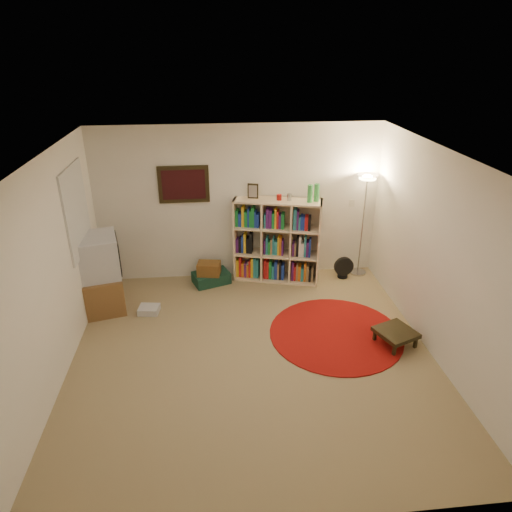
{
  "coord_description": "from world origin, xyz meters",
  "views": [
    {
      "loc": [
        -0.45,
        -4.66,
        3.6
      ],
      "look_at": [
        0.1,
        0.6,
        1.1
      ],
      "focal_mm": 32.0,
      "sensor_mm": 36.0,
      "label": 1
    }
  ],
  "objects_px": {
    "floor_fan": "(344,268)",
    "side_table": "(396,333)",
    "suitcase": "(211,278)",
    "bookshelf": "(276,242)",
    "floor_lamp": "(366,193)",
    "tv_stand": "(102,274)"
  },
  "relations": [
    {
      "from": "floor_fan",
      "to": "side_table",
      "type": "relative_size",
      "value": 0.63
    },
    {
      "from": "suitcase",
      "to": "floor_lamp",
      "type": "bearing_deg",
      "value": -17.72
    },
    {
      "from": "bookshelf",
      "to": "tv_stand",
      "type": "height_order",
      "value": "bookshelf"
    },
    {
      "from": "suitcase",
      "to": "tv_stand",
      "type": "bearing_deg",
      "value": -179.96
    },
    {
      "from": "floor_fan",
      "to": "side_table",
      "type": "height_order",
      "value": "floor_fan"
    },
    {
      "from": "bookshelf",
      "to": "floor_fan",
      "type": "bearing_deg",
      "value": 9.82
    },
    {
      "from": "floor_fan",
      "to": "tv_stand",
      "type": "relative_size",
      "value": 0.33
    },
    {
      "from": "tv_stand",
      "to": "bookshelf",
      "type": "bearing_deg",
      "value": -0.42
    },
    {
      "from": "suitcase",
      "to": "side_table",
      "type": "relative_size",
      "value": 1.11
    },
    {
      "from": "side_table",
      "to": "suitcase",
      "type": "bearing_deg",
      "value": 140.7
    },
    {
      "from": "side_table",
      "to": "bookshelf",
      "type": "bearing_deg",
      "value": 123.16
    },
    {
      "from": "bookshelf",
      "to": "floor_lamp",
      "type": "height_order",
      "value": "floor_lamp"
    },
    {
      "from": "suitcase",
      "to": "side_table",
      "type": "height_order",
      "value": "side_table"
    },
    {
      "from": "floor_lamp",
      "to": "bookshelf",
      "type": "bearing_deg",
      "value": -178.45
    },
    {
      "from": "bookshelf",
      "to": "tv_stand",
      "type": "xyz_separation_m",
      "value": [
        -2.64,
        -0.62,
        -0.12
      ]
    },
    {
      "from": "bookshelf",
      "to": "suitcase",
      "type": "bearing_deg",
      "value": -162.34
    },
    {
      "from": "bookshelf",
      "to": "floor_fan",
      "type": "distance_m",
      "value": 1.24
    },
    {
      "from": "bookshelf",
      "to": "suitcase",
      "type": "height_order",
      "value": "bookshelf"
    },
    {
      "from": "floor_fan",
      "to": "tv_stand",
      "type": "bearing_deg",
      "value": -174.89
    },
    {
      "from": "bookshelf",
      "to": "tv_stand",
      "type": "bearing_deg",
      "value": -151.92
    },
    {
      "from": "floor_fan",
      "to": "side_table",
      "type": "distance_m",
      "value": 1.89
    },
    {
      "from": "side_table",
      "to": "tv_stand",
      "type": "bearing_deg",
      "value": 160.92
    }
  ]
}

